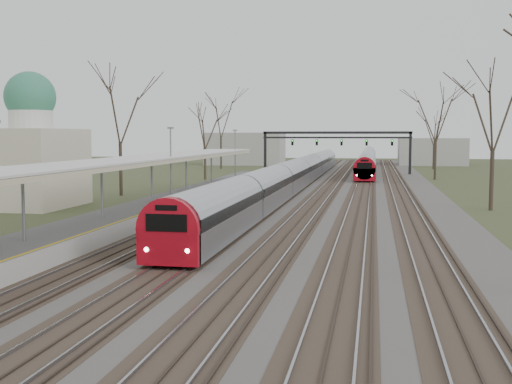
{
  "coord_description": "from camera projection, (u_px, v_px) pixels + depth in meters",
  "views": [
    {
      "loc": [
        5.57,
        -6.78,
        5.51
      ],
      "look_at": [
        -1.62,
        32.23,
        2.0
      ],
      "focal_mm": 45.0,
      "sensor_mm": 36.0,
      "label": 1
    }
  ],
  "objects": [
    {
      "name": "canopy",
      "position": [
        146.0,
        160.0,
        41.74
      ],
      "size": [
        4.1,
        50.0,
        3.11
      ],
      "color": "slate",
      "rests_on": "platform"
    },
    {
      "name": "tree_east_far",
      "position": [
        494.0,
        111.0,
        46.11
      ],
      "size": [
        5.0,
        5.0,
        10.3
      ],
      "color": "#2D231C",
      "rests_on": "ground"
    },
    {
      "name": "track_bed",
      "position": [
        318.0,
        192.0,
        61.96
      ],
      "size": [
        24.0,
        160.0,
        0.22
      ],
      "color": "#474442",
      "rests_on": "ground"
    },
    {
      "name": "train_near",
      "position": [
        298.0,
        173.0,
        69.46
      ],
      "size": [
        2.62,
        90.21,
        3.05
      ],
      "color": "#A4A6AE",
      "rests_on": "ground"
    },
    {
      "name": "platform",
      "position": [
        169.0,
        205.0,
        46.46
      ],
      "size": [
        3.5,
        69.0,
        1.0
      ],
      "primitive_type": "cube",
      "color": "#9E9B93",
      "rests_on": "ground"
    },
    {
      "name": "dome_building",
      "position": [
        11.0,
        159.0,
        48.96
      ],
      "size": [
        10.0,
        8.0,
        10.3
      ],
      "color": "beige",
      "rests_on": "ground"
    },
    {
      "name": "signal_gantry",
      "position": [
        337.0,
        140.0,
        90.9
      ],
      "size": [
        21.0,
        0.59,
        6.08
      ],
      "color": "black",
      "rests_on": "ground"
    },
    {
      "name": "train_far",
      "position": [
        368.0,
        159.0,
        109.85
      ],
      "size": [
        2.62,
        75.21,
        3.05
      ],
      "color": "#A4A6AE",
      "rests_on": "ground"
    },
    {
      "name": "tree_west_far",
      "position": [
        120.0,
        107.0,
        57.52
      ],
      "size": [
        5.5,
        5.5,
        11.33
      ],
      "color": "#2D231C",
      "rests_on": "ground"
    }
  ]
}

